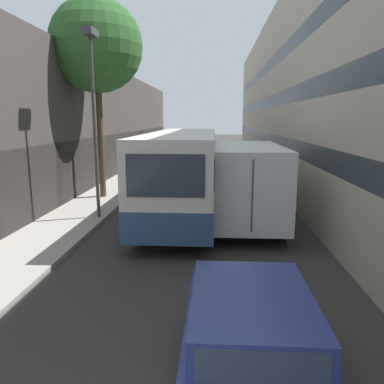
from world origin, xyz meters
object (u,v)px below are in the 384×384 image
Objects in this scene: bus at (183,170)px; car_hatchback at (251,347)px; street_tree_left at (96,46)px; street_lamp at (93,89)px; panel_van at (175,155)px; box_truck at (243,179)px.

car_hatchback is at bearing -80.27° from bus.
street_lamp is at bearing -75.76° from street_tree_left.
street_lamp is at bearing -95.53° from panel_van.
bus is at bearing 27.42° from street_lamp.
car_hatchback is at bearing -61.19° from street_lamp.
box_truck is 1.14× the size of street_lamp.
box_truck reaches higher than car_hatchback.
panel_van is at bearing 97.49° from bus.
panel_van is at bearing 84.47° from street_lamp.
box_truck is at bearing 86.68° from car_hatchback.
box_truck is at bearing -26.66° from street_tree_left.
box_truck reaches higher than panel_van.
bus is 6.81m from street_tree_left.
car_hatchback is 0.63× the size of street_lamp.
street_lamp is at bearing -152.58° from bus.
panel_van is 14.65m from street_lamp.
street_tree_left is at bearing 104.24° from street_lamp.
street_tree_left is at bearing 153.34° from box_truck.
car_hatchback is at bearing -93.32° from box_truck.
car_hatchback is 9.28m from box_truck.
car_hatchback is 1.03× the size of panel_van.
street_tree_left is at bearing 151.91° from bus.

